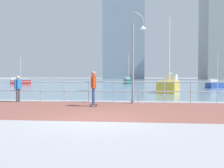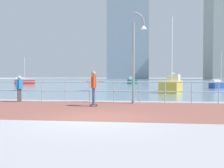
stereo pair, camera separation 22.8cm
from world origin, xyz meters
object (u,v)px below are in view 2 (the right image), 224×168
(lamppost, at_px, (137,53))
(sailboat_teal, at_px, (172,85))
(sailboat_white, at_px, (220,85))
(sailboat_yellow, at_px, (132,81))
(sailboat_blue, at_px, (24,82))
(skateboarder, at_px, (94,85))
(bystander, at_px, (19,87))

(lamppost, bearing_deg, sailboat_teal, 74.90)
(sailboat_white, relative_size, sailboat_teal, 0.62)
(sailboat_teal, bearing_deg, sailboat_yellow, 101.44)
(sailboat_blue, relative_size, sailboat_teal, 0.67)
(skateboarder, height_order, sailboat_teal, sailboat_teal)
(lamppost, height_order, sailboat_blue, lamppost)
(bystander, bearing_deg, sailboat_teal, 47.00)
(bystander, bearing_deg, sailboat_blue, 114.60)
(skateboarder, height_order, sailboat_blue, sailboat_blue)
(bystander, distance_m, sailboat_teal, 13.85)
(sailboat_blue, xyz_separation_m, sailboat_yellow, (17.76, 5.12, 0.07))
(sailboat_white, xyz_separation_m, sailboat_blue, (-28.81, 10.36, 0.03))
(sailboat_yellow, bearing_deg, sailboat_white, -54.48)
(bystander, xyz_separation_m, sailboat_white, (15.72, 18.21, -0.47))
(sailboat_teal, bearing_deg, lamppost, -105.10)
(sailboat_yellow, bearing_deg, bystander, -97.91)
(skateboarder, bearing_deg, lamppost, 36.95)
(bystander, xyz_separation_m, sailboat_blue, (-13.09, 28.58, -0.44))
(bystander, relative_size, sailboat_white, 0.36)
(sailboat_blue, distance_m, sailboat_teal, 29.12)
(sailboat_white, bearing_deg, skateboarder, -119.08)
(lamppost, relative_size, sailboat_teal, 0.73)
(sailboat_blue, bearing_deg, skateboarder, -59.69)
(lamppost, height_order, sailboat_white, lamppost)
(sailboat_blue, height_order, sailboat_yellow, sailboat_yellow)
(skateboarder, xyz_separation_m, bystander, (-4.63, 1.73, -0.17))
(sailboat_blue, bearing_deg, sailboat_teal, -39.31)
(skateboarder, distance_m, sailboat_white, 22.83)
(skateboarder, bearing_deg, sailboat_yellow, 89.92)
(skateboarder, distance_m, bystander, 4.95)
(sailboat_white, bearing_deg, sailboat_yellow, 125.52)
(bystander, relative_size, sailboat_teal, 0.22)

